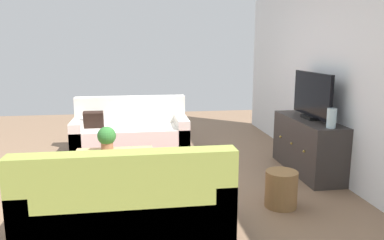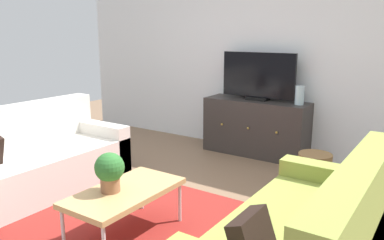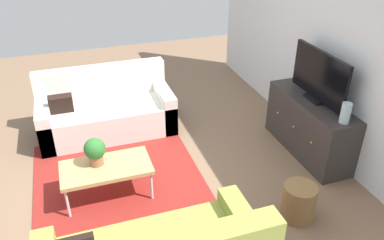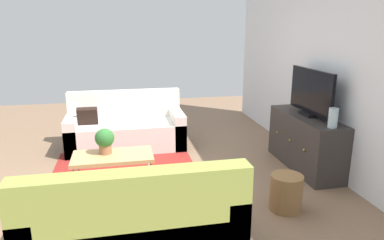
{
  "view_description": "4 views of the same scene",
  "coord_description": "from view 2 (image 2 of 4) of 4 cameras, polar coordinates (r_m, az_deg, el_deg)",
  "views": [
    {
      "loc": [
        4.52,
        0.01,
        1.68
      ],
      "look_at": [
        0.0,
        0.68,
        0.77
      ],
      "focal_mm": 34.77,
      "sensor_mm": 36.0,
      "label": 1
    },
    {
      "loc": [
        2.05,
        -2.35,
        1.61
      ],
      "look_at": [
        0.0,
        0.68,
        0.77
      ],
      "focal_mm": 36.34,
      "sensor_mm": 36.0,
      "label": 2
    },
    {
      "loc": [
        3.47,
        -0.49,
        2.86
      ],
      "look_at": [
        0.0,
        0.68,
        0.77
      ],
      "focal_mm": 36.28,
      "sensor_mm": 36.0,
      "label": 3
    },
    {
      "loc": [
        4.11,
        -0.16,
        1.92
      ],
      "look_at": [
        0.0,
        0.68,
        0.77
      ],
      "focal_mm": 33.14,
      "sensor_mm": 36.0,
      "label": 4
    }
  ],
  "objects": [
    {
      "name": "wall_back",
      "position": [
        5.32,
        11.49,
        9.8
      ],
      "size": [
        6.4,
        0.12,
        2.7
      ],
      "primitive_type": "cube",
      "color": "white",
      "rests_on": "ground_plane"
    },
    {
      "name": "ground_plane",
      "position": [
        3.51,
        -6.48,
        -14.52
      ],
      "size": [
        10.0,
        10.0,
        0.0
      ],
      "primitive_type": "plane",
      "color": "#84664C"
    },
    {
      "name": "flat_screen_tv",
      "position": [
        5.13,
        9.69,
        6.31
      ],
      "size": [
        1.0,
        0.16,
        0.62
      ],
      "color": "black",
      "rests_on": "tv_console"
    },
    {
      "name": "area_rug",
      "position": [
        3.41,
        -8.17,
        -15.35
      ],
      "size": [
        2.5,
        1.9,
        0.01
      ],
      "primitive_type": "cube",
      "color": "maroon",
      "rests_on": "ground_plane"
    },
    {
      "name": "potted_plant",
      "position": [
        3.06,
        -12.0,
        -7.23
      ],
      "size": [
        0.23,
        0.23,
        0.31
      ],
      "color": "#936042",
      "rests_on": "coffee_table"
    },
    {
      "name": "wicker_basket",
      "position": [
        4.24,
        17.49,
        -7.26
      ],
      "size": [
        0.34,
        0.34,
        0.39
      ],
      "primitive_type": "cylinder",
      "color": "olive",
      "rests_on": "ground_plane"
    },
    {
      "name": "glass_vase",
      "position": [
        4.93,
        15.52,
        3.53
      ],
      "size": [
        0.11,
        0.11,
        0.23
      ],
      "primitive_type": "cylinder",
      "color": "silver",
      "rests_on": "tv_console"
    },
    {
      "name": "coffee_table",
      "position": [
        3.15,
        -9.82,
        -10.58
      ],
      "size": [
        0.51,
        0.95,
        0.4
      ],
      "color": "tan",
      "rests_on": "ground_plane"
    },
    {
      "name": "tv_console",
      "position": [
        5.23,
        9.32,
        -1.08
      ],
      "size": [
        1.37,
        0.47,
        0.73
      ],
      "color": "#332D2B",
      "rests_on": "ground_plane"
    },
    {
      "name": "couch_left_side",
      "position": [
        4.36,
        -22.15,
        -5.82
      ],
      "size": [
        0.85,
        1.8,
        0.87
      ],
      "color": "silver",
      "rests_on": "ground_plane"
    }
  ]
}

